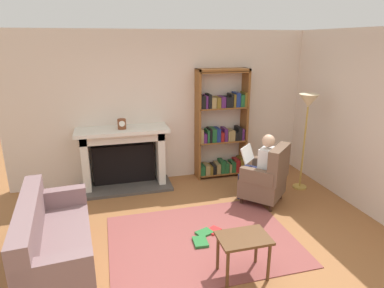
% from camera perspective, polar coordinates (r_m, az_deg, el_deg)
% --- Properties ---
extents(ground, '(14.00, 14.00, 0.00)m').
position_cam_1_polar(ground, '(4.31, 2.98, -18.35)').
color(ground, '#986035').
extents(back_wall, '(5.60, 0.10, 2.70)m').
position_cam_1_polar(back_wall, '(6.08, -4.22, 6.31)').
color(back_wall, beige).
rests_on(back_wall, ground).
extents(side_wall_right, '(0.10, 5.20, 2.70)m').
position_cam_1_polar(side_wall_right, '(6.03, 24.08, 4.74)').
color(side_wall_right, beige).
rests_on(side_wall_right, ground).
extents(area_rug, '(2.40, 1.80, 0.01)m').
position_cam_1_polar(area_rug, '(4.54, 1.78, -16.17)').
color(area_rug, brown).
rests_on(area_rug, ground).
extents(fireplace, '(1.60, 0.64, 1.09)m').
position_cam_1_polar(fireplace, '(5.95, -11.68, -1.98)').
color(fireplace, '#4C4742').
rests_on(fireplace, ground).
extents(mantel_clock, '(0.14, 0.14, 0.17)m').
position_cam_1_polar(mantel_clock, '(5.68, -11.99, 3.39)').
color(mantel_clock, brown).
rests_on(mantel_clock, fireplace).
extents(bookshelf, '(0.96, 0.32, 2.04)m').
position_cam_1_polar(bookshelf, '(6.22, 5.21, 2.98)').
color(bookshelf, brown).
rests_on(bookshelf, ground).
extents(armchair_reading, '(0.89, 0.89, 0.97)m').
position_cam_1_polar(armchair_reading, '(5.43, 12.76, -5.72)').
color(armchair_reading, '#331E14').
rests_on(armchair_reading, ground).
extents(seated_reader, '(0.58, 0.58, 1.14)m').
position_cam_1_polar(seated_reader, '(5.39, 11.71, -3.56)').
color(seated_reader, white).
rests_on(seated_reader, ground).
extents(sofa_floral, '(0.86, 1.75, 0.85)m').
position_cam_1_polar(sofa_floral, '(4.22, -22.76, -15.50)').
color(sofa_floral, '#816466').
rests_on(sofa_floral, ground).
extents(side_table, '(0.56, 0.39, 0.49)m').
position_cam_1_polar(side_table, '(3.80, 8.84, -16.52)').
color(side_table, brown).
rests_on(side_table, ground).
extents(scattered_books, '(0.66, 0.46, 0.04)m').
position_cam_1_polar(scattered_books, '(4.57, 3.17, -15.64)').
color(scattered_books, red).
rests_on(scattered_books, area_rug).
extents(floor_lamp, '(0.32, 0.32, 1.67)m').
position_cam_1_polar(floor_lamp, '(5.86, 19.29, 5.62)').
color(floor_lamp, '#B7933F').
rests_on(floor_lamp, ground).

